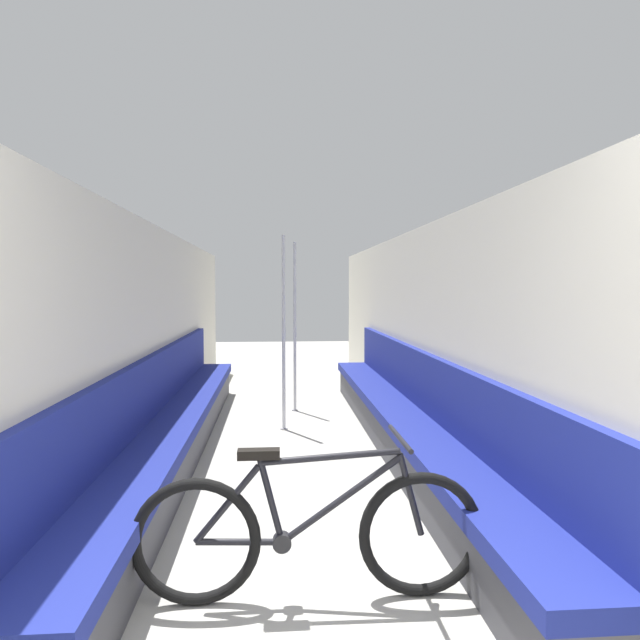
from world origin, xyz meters
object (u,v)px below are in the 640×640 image
object	(u,v)px
bench_seat_row_left	(173,427)
bicycle	(310,533)
bench_seat_row_right	(406,423)
grab_pole_far	(295,329)
grab_pole_near	(284,336)

from	to	relation	value
bench_seat_row_left	bicycle	world-z (taller)	bench_seat_row_left
bench_seat_row_right	grab_pole_far	distance (m)	2.27
bench_seat_row_left	grab_pole_far	size ratio (longest dim) A/B	3.10
bench_seat_row_right	bicycle	bearing A→B (deg)	-113.47
bench_seat_row_right	grab_pole_far	world-z (taller)	grab_pole_far
bench_seat_row_left	grab_pole_far	distance (m)	2.36
grab_pole_near	bench_seat_row_left	bearing A→B (deg)	-133.69
bench_seat_row_right	bicycle	world-z (taller)	bench_seat_row_right
bench_seat_row_left	grab_pole_near	distance (m)	1.59
bicycle	grab_pole_far	world-z (taller)	grab_pole_far
bicycle	bench_seat_row_left	bearing A→B (deg)	115.52
bench_seat_row_right	grab_pole_near	bearing A→B (deg)	136.39
bicycle	grab_pole_far	bearing A→B (deg)	90.01
bench_seat_row_left	grab_pole_far	xyz separation A→B (m)	(1.13, 1.95, 0.71)
bicycle	grab_pole_far	xyz separation A→B (m)	(0.08, 4.27, 0.67)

